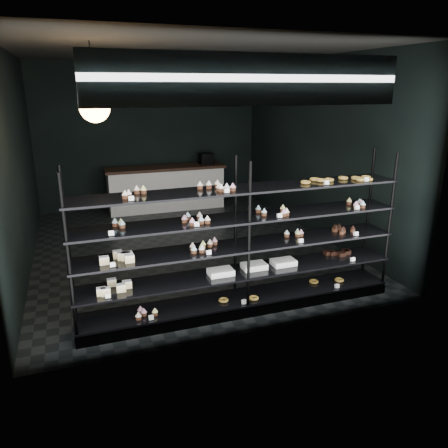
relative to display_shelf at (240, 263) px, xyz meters
The scene contains 5 objects.
room 2.64m from the display_shelf, 91.45° to the left, with size 5.01×6.01×3.20m.
display_shelf is the anchor object (origin of this frame).
signage 2.17m from the display_shelf, 97.43° to the right, with size 3.30×0.05×0.50m.
pendant_lamp 2.53m from the display_shelf, 148.33° to the left, with size 0.35×0.35×0.91m.
service_counter 4.95m from the display_shelf, 88.03° to the left, with size 2.66×0.65×1.23m.
Camera 1 is at (-1.76, -7.04, 2.69)m, focal length 35.00 mm.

